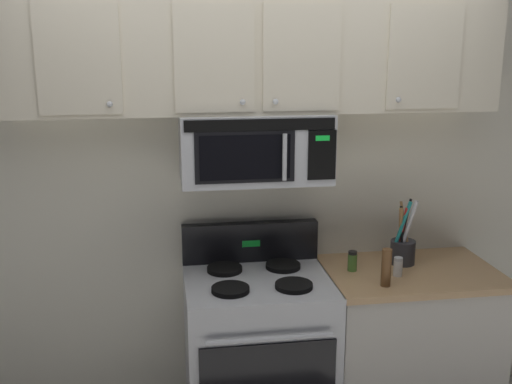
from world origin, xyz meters
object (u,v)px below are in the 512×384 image
object	(u,v)px
stove_range	(258,354)
salt_shaker	(398,267)
over_range_microwave	(254,147)
utensil_crock_charcoal	(403,247)
pepper_mill	(386,268)
spice_jar	(352,261)

from	to	relation	value
stove_range	salt_shaker	distance (m)	0.88
over_range_microwave	salt_shaker	world-z (taller)	over_range_microwave
utensil_crock_charcoal	pepper_mill	bearing A→B (deg)	-125.08
over_range_microwave	utensil_crock_charcoal	xyz separation A→B (m)	(0.83, -0.02, -0.58)
over_range_microwave	utensil_crock_charcoal	bearing A→B (deg)	-1.14
stove_range	pepper_mill	xyz separation A→B (m)	(0.62, -0.19, 0.53)
utensil_crock_charcoal	salt_shaker	world-z (taller)	utensil_crock_charcoal
spice_jar	stove_range	bearing A→B (deg)	-175.68
utensil_crock_charcoal	spice_jar	world-z (taller)	utensil_crock_charcoal
utensil_crock_charcoal	pepper_mill	size ratio (longest dim) A/B	1.91
over_range_microwave	salt_shaker	distance (m)	0.98
pepper_mill	spice_jar	world-z (taller)	pepper_mill
over_range_microwave	pepper_mill	bearing A→B (deg)	-26.06
over_range_microwave	salt_shaker	bearing A→B (deg)	-14.05
stove_range	pepper_mill	distance (m)	0.84
stove_range	spice_jar	bearing A→B (deg)	4.32
utensil_crock_charcoal	pepper_mill	xyz separation A→B (m)	(-0.20, -0.29, 0.00)
spice_jar	utensil_crock_charcoal	bearing A→B (deg)	11.22
salt_shaker	spice_jar	xyz separation A→B (m)	(-0.22, 0.11, 0.00)
stove_range	over_range_microwave	size ratio (longest dim) A/B	1.47
stove_range	utensil_crock_charcoal	bearing A→B (deg)	6.90
stove_range	utensil_crock_charcoal	size ratio (longest dim) A/B	3.00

